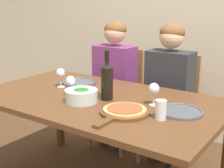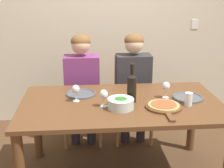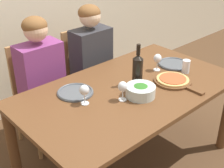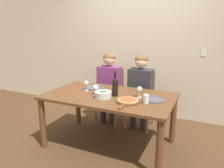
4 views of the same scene
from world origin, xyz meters
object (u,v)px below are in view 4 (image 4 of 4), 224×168
Objects in this scene: wine_bottle at (115,86)px; wine_glass_left at (86,84)px; dinner_plate_left at (94,87)px; wine_glass_right at (139,90)px; broccoli_bowl at (103,94)px; chair_right at (142,97)px; person_man at (140,85)px; person_woman at (109,81)px; pizza_on_board at (128,101)px; chair_left at (111,92)px; wine_glass_centre at (96,88)px; water_tumbler at (146,99)px; dinner_plate_right at (153,99)px.

wine_bottle is 0.49m from wine_glass_left.
wine_glass_right is (0.77, -0.15, 0.10)m from dinner_plate_left.
wine_glass_left is (-0.37, 0.19, 0.06)m from broccoli_bowl.
person_man is (0.00, -0.11, 0.23)m from chair_right.
person_man is (0.57, 0.00, 0.00)m from person_woman.
pizza_on_board is at bearing -107.16° from wine_glass_right.
broccoli_bowl is (-0.24, -0.86, 0.05)m from person_man.
person_woman is (-0.57, -0.11, 0.23)m from chair_right.
chair_right is 4.32× the size of broccoli_bowl.
chair_left is 0.57m from chair_right.
water_tumbler is (0.72, -0.04, -0.05)m from wine_glass_centre.
wine_bottle reaches higher than wine_glass_right.
wine_bottle reaches higher than dinner_plate_left.
pizza_on_board is at bearing -4.84° from broccoli_bowl.
wine_glass_left is (-0.48, 0.05, -0.03)m from wine_bottle.
person_man reaches higher than wine_glass_right.
pizza_on_board is at bearing -55.58° from chair_left.
person_woman reaches higher than water_tumbler.
dinner_plate_left is 1.00× the size of dinner_plate_right.
chair_left is 3.47× the size of dinner_plate_left.
wine_bottle is 2.27× the size of wine_glass_right.
wine_bottle is 0.20m from broccoli_bowl.
person_woman reaches higher than wine_bottle.
broccoli_bowl is (0.33, -0.86, 0.05)m from person_woman.
dinner_plate_left is at bearing 122.05° from wine_glass_centre.
wine_glass_right is at bearing 11.57° from wine_bottle.
chair_left is 0.66m from dinner_plate_left.
chair_right is at bearing 11.30° from person_woman.
pizza_on_board is at bearing -29.47° from dinner_plate_left.
person_woman reaches higher than wine_glass_left.
wine_glass_left is (-1.00, 0.01, 0.10)m from dinner_plate_right.
person_woman reaches higher than chair_left.
wine_glass_left reaches higher than dinner_plate_right.
person_man reaches higher than broccoli_bowl.
chair_left is at bearing 140.40° from dinner_plate_right.
wine_glass_left reaches higher than water_tumbler.
wine_glass_right is (-0.20, 0.03, 0.10)m from dinner_plate_right.
dinner_plate_right is at bearing -39.60° from chair_left.
chair_right reaches higher than wine_glass_right.
chair_left is 1.01m from wine_bottle.
person_woman is at bearing 144.66° from dinner_plate_right.
chair_right is 0.86m from wine_glass_right.
person_man is at bearing 119.94° from dinner_plate_right.
broccoli_bowl is at bearing -27.30° from wine_glass_left.
water_tumbler is at bearing -10.70° from wine_glass_left.
person_man is at bearing -90.00° from chair_right.
wine_bottle reaches higher than wine_glass_left.
wine_glass_right is at bearing 1.11° from wine_glass_left.
chair_left is 1.13m from wine_glass_right.
water_tumbler is (-0.05, -0.17, 0.05)m from dinner_plate_right.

